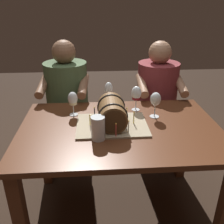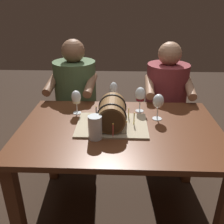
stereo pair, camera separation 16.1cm
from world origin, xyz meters
The scene contains 10 objects.
ground_plane centered at (0.00, 0.00, 0.00)m, with size 8.00×8.00×0.00m, color #332319.
dining_table centered at (0.00, 0.00, 0.62)m, with size 1.31×0.88×0.73m.
barrel_cake centered at (-0.05, 0.02, 0.81)m, with size 0.46×0.35×0.19m.
wine_glass_amber centered at (-0.05, 0.36, 0.85)m, with size 0.07×0.07×0.19m.
wine_glass_red centered at (0.14, 0.26, 0.85)m, with size 0.07×0.07×0.19m.
wine_glass_empty centered at (0.26, 0.14, 0.86)m, with size 0.07×0.07×0.18m.
wine_glass_white centered at (-0.31, 0.21, 0.84)m, with size 0.07×0.07×0.17m.
beer_pint centered at (-0.14, -0.14, 0.79)m, with size 0.08×0.08×0.15m.
person_seated_left centered at (-0.41, 0.68, 0.56)m, with size 0.42×0.50×1.18m.
person_seated_right centered at (0.41, 0.68, 0.55)m, with size 0.40×0.48×1.17m.
Camera 2 is at (0.01, -1.44, 1.50)m, focal length 40.16 mm.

